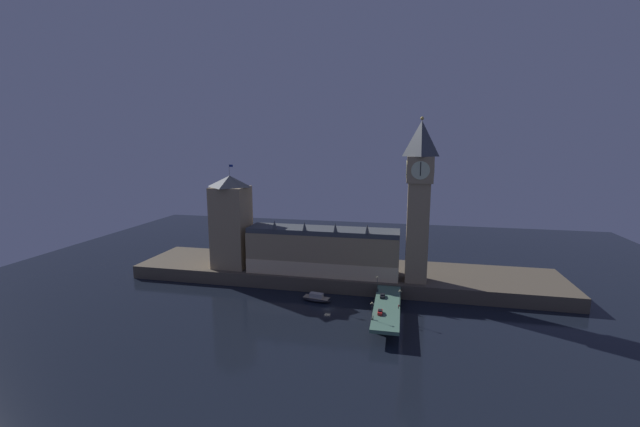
# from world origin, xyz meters

# --- Properties ---
(ground_plane) EXTENTS (400.00, 400.00, 0.00)m
(ground_plane) POSITION_xyz_m (0.00, 0.00, 0.00)
(ground_plane) COLOR black
(embankment) EXTENTS (220.00, 42.00, 6.75)m
(embankment) POSITION_xyz_m (0.00, 39.00, 3.37)
(embankment) COLOR brown
(embankment) RESTS_ON ground_plane
(parliament_hall) EXTENTS (75.89, 17.08, 27.58)m
(parliament_hall) POSITION_xyz_m (-8.09, 28.87, 18.20)
(parliament_hall) COLOR tan
(parliament_hall) RESTS_ON embankment
(clock_tower) EXTENTS (12.22, 12.33, 76.68)m
(clock_tower) POSITION_xyz_m (37.80, 26.47, 47.41)
(clock_tower) COLOR tan
(clock_tower) RESTS_ON embankment
(victoria_tower) EXTENTS (17.81, 17.81, 54.50)m
(victoria_tower) POSITION_xyz_m (-57.75, 30.23, 31.10)
(victoria_tower) COLOR tan
(victoria_tower) RESTS_ON embankment
(bridge) EXTENTS (10.53, 46.00, 6.17)m
(bridge) POSITION_xyz_m (25.85, -5.00, 4.30)
(bridge) COLOR #4C7560
(bridge) RESTS_ON ground_plane
(car_northbound_lead) EXTENTS (2.06, 4.39, 1.45)m
(car_northbound_lead) POSITION_xyz_m (23.53, 3.43, 6.84)
(car_northbound_lead) COLOR black
(car_northbound_lead) RESTS_ON bridge
(car_northbound_trail) EXTENTS (1.91, 4.04, 1.60)m
(car_northbound_trail) POSITION_xyz_m (23.53, -13.80, 6.91)
(car_northbound_trail) COLOR red
(car_northbound_trail) RESTS_ON bridge
(pedestrian_near_rail) EXTENTS (0.38, 0.38, 1.66)m
(pedestrian_near_rail) POSITION_xyz_m (21.21, -19.35, 7.04)
(pedestrian_near_rail) COLOR black
(pedestrian_near_rail) RESTS_ON bridge
(pedestrian_mid_walk) EXTENTS (0.38, 0.38, 1.76)m
(pedestrian_mid_walk) POSITION_xyz_m (30.48, -7.31, 7.10)
(pedestrian_mid_walk) COLOR black
(pedestrian_mid_walk) RESTS_ON bridge
(pedestrian_far_rail) EXTENTS (0.38, 0.38, 1.73)m
(pedestrian_far_rail) POSITION_xyz_m (21.21, 9.37, 7.08)
(pedestrian_far_rail) COLOR black
(pedestrian_far_rail) RESTS_ON bridge
(street_lamp_near) EXTENTS (1.34, 0.60, 6.96)m
(street_lamp_near) POSITION_xyz_m (20.81, -19.72, 10.51)
(street_lamp_near) COLOR #2D3333
(street_lamp_near) RESTS_ON bridge
(street_lamp_mid) EXTENTS (1.34, 0.60, 7.06)m
(street_lamp_mid) POSITION_xyz_m (30.88, -5.00, 10.58)
(street_lamp_mid) COLOR #2D3333
(street_lamp_mid) RESTS_ON bridge
(street_lamp_far) EXTENTS (1.34, 0.60, 7.24)m
(street_lamp_far) POSITION_xyz_m (20.81, 9.72, 10.68)
(street_lamp_far) COLOR #2D3333
(street_lamp_far) RESTS_ON bridge
(boat_upstream) EXTENTS (14.20, 6.95, 3.84)m
(boat_upstream) POSITION_xyz_m (-6.63, 7.79, 1.40)
(boat_upstream) COLOR #28282D
(boat_upstream) RESTS_ON ground_plane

